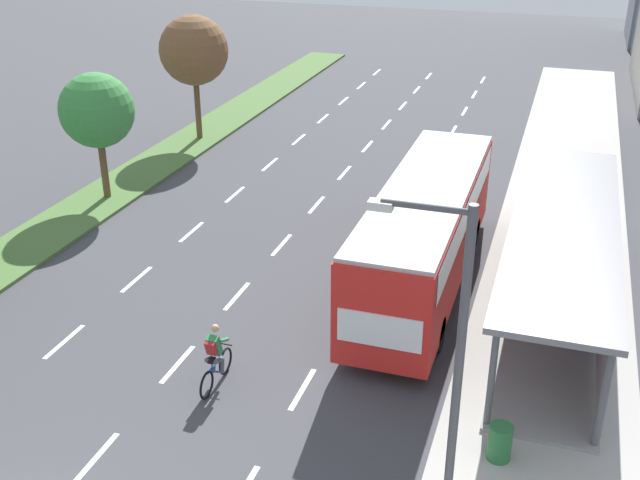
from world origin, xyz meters
TOP-DOWN VIEW (x-y plane):
  - median_strip at (-8.30, 20.00)m, footprint 2.60×52.00m
  - sidewalk_right at (9.25, 20.00)m, footprint 4.50×52.00m
  - lane_divider_left at (-3.50, 18.51)m, footprint 0.14×48.02m
  - lane_divider_center at (0.00, 18.51)m, footprint 0.14×48.02m
  - lane_divider_right at (3.50, 18.51)m, footprint 0.14×48.02m
  - bus_shelter at (9.53, 12.73)m, footprint 2.90×12.83m
  - bus at (5.25, 13.27)m, footprint 2.54×11.29m
  - cyclist at (1.38, 6.45)m, footprint 0.46×1.82m
  - median_tree_third at (-8.13, 16.46)m, footprint 2.87×2.87m
  - median_tree_fourth at (-8.10, 24.64)m, footprint 3.25×3.25m
  - streetlight at (7.42, 4.16)m, footprint 1.91×0.24m
  - trash_bin at (8.45, 5.75)m, footprint 0.52×0.52m

SIDE VIEW (x-z plane):
  - lane_divider_left at x=-3.50m, z-range 0.00..0.01m
  - lane_divider_center at x=0.00m, z-range 0.00..0.01m
  - lane_divider_right at x=3.50m, z-range 0.00..0.01m
  - median_strip at x=-8.30m, z-range 0.00..0.12m
  - sidewalk_right at x=9.25m, z-range 0.00..0.15m
  - trash_bin at x=8.45m, z-range 0.15..1.00m
  - cyclist at x=1.38m, z-range -0.06..1.65m
  - bus_shelter at x=9.53m, z-range 0.44..3.30m
  - bus at x=5.25m, z-range 0.38..3.75m
  - median_tree_third at x=-8.13m, z-range 1.15..6.10m
  - streetlight at x=7.42m, z-range 0.64..7.14m
  - median_tree_fourth at x=-8.10m, z-range 1.41..7.29m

